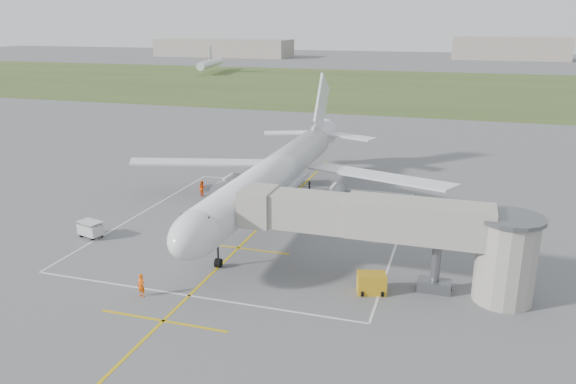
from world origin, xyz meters
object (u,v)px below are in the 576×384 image
(baggage_cart, at_px, (91,229))
(ramp_worker_wing, at_px, (202,188))
(gpu_unit, at_px, (372,283))
(airliner, at_px, (275,174))
(jet_bridge, at_px, (408,231))
(ramp_worker_nose, at_px, (141,285))

(baggage_cart, bearing_deg, ramp_worker_wing, 89.55)
(gpu_unit, distance_m, ramp_worker_wing, 30.56)
(gpu_unit, relative_size, baggage_cart, 0.95)
(airliner, height_order, baggage_cart, airliner)
(airliner, bearing_deg, baggage_cart, -139.85)
(gpu_unit, bearing_deg, jet_bridge, 20.85)
(ramp_worker_nose, bearing_deg, baggage_cart, 151.93)
(airliner, distance_m, baggage_cart, 19.74)
(ramp_worker_nose, height_order, ramp_worker_wing, ramp_worker_wing)
(jet_bridge, distance_m, ramp_worker_nose, 20.97)
(ramp_worker_wing, bearing_deg, ramp_worker_nose, 131.15)
(ramp_worker_nose, bearing_deg, gpu_unit, 30.72)
(airliner, xyz_separation_m, baggage_cart, (-14.84, -12.52, -3.56))
(jet_bridge, bearing_deg, airliner, 137.81)
(jet_bridge, height_order, gpu_unit, jet_bridge)
(jet_bridge, bearing_deg, gpu_unit, -142.88)
(ramp_worker_wing, bearing_deg, gpu_unit, 166.63)
(baggage_cart, bearing_deg, gpu_unit, 8.18)
(baggage_cart, relative_size, ramp_worker_nose, 1.42)
(ramp_worker_nose, bearing_deg, jet_bridge, 33.25)
(baggage_cart, height_order, ramp_worker_wing, ramp_worker_wing)
(gpu_unit, bearing_deg, baggage_cart, 156.61)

